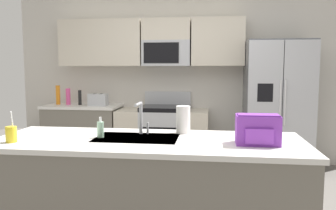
{
  "coord_description": "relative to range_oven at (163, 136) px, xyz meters",
  "views": [
    {
      "loc": [
        0.49,
        -3.25,
        1.47
      ],
      "look_at": [
        -0.01,
        0.6,
        1.05
      ],
      "focal_mm": 36.68,
      "sensor_mm": 36.0,
      "label": 1
    }
  ],
  "objects": [
    {
      "name": "range_oven",
      "position": [
        0.0,
        0.0,
        0.0
      ],
      "size": [
        1.36,
        0.61,
        1.1
      ],
      "color": "#B7BABF",
      "rests_on": "ground"
    },
    {
      "name": "sink_faucet",
      "position": [
        0.12,
        -2.19,
        0.62
      ],
      "size": [
        0.08,
        0.21,
        0.28
      ],
      "color": "#B7BABF",
      "rests_on": "island_counter"
    },
    {
      "name": "drink_cup_yellow",
      "position": [
        -0.81,
        -2.62,
        0.52
      ],
      "size": [
        0.08,
        0.08,
        0.24
      ],
      "color": "yellow",
      "rests_on": "island_counter"
    },
    {
      "name": "paper_towel_roll",
      "position": [
        0.48,
        -2.08,
        0.58
      ],
      "size": [
        0.12,
        0.12,
        0.24
      ],
      "primitive_type": "cylinder",
      "color": "white",
      "rests_on": "island_counter"
    },
    {
      "name": "backpack",
      "position": [
        1.07,
        -2.46,
        0.57
      ],
      "size": [
        0.32,
        0.22,
        0.23
      ],
      "color": "purple",
      "rests_on": "island_counter"
    },
    {
      "name": "kitchen_wall_unit",
      "position": [
        0.09,
        0.28,
        1.03
      ],
      "size": [
        5.2,
        0.43,
        2.6
      ],
      "color": "beige",
      "rests_on": "ground"
    },
    {
      "name": "back_counter",
      "position": [
        -1.26,
        -0.0,
        0.01
      ],
      "size": [
        1.14,
        0.63,
        0.9
      ],
      "color": "slate",
      "rests_on": "ground"
    },
    {
      "name": "toaster",
      "position": [
        -0.99,
        -0.05,
        0.55
      ],
      "size": [
        0.28,
        0.16,
        0.18
      ],
      "color": "#B7BABF",
      "rests_on": "back_counter"
    },
    {
      "name": "island_counter",
      "position": [
        0.22,
        -2.38,
        0.01
      ],
      "size": [
        2.5,
        0.92,
        0.9
      ],
      "color": "slate",
      "rests_on": "ground"
    },
    {
      "name": "pepper_mill",
      "position": [
        -1.3,
        -0.0,
        0.57
      ],
      "size": [
        0.05,
        0.05,
        0.23
      ],
      "primitive_type": "cylinder",
      "color": "black",
      "rests_on": "back_counter"
    },
    {
      "name": "bottle_orange",
      "position": [
        -1.66,
        0.02,
        0.61
      ],
      "size": [
        0.06,
        0.06,
        0.3
      ],
      "primitive_type": "cylinder",
      "color": "orange",
      "rests_on": "back_counter"
    },
    {
      "name": "bottle_pink",
      "position": [
        -1.49,
        0.02,
        0.58
      ],
      "size": [
        0.07,
        0.07,
        0.25
      ],
      "primitive_type": "cylinder",
      "color": "#EA4C93",
      "rests_on": "back_counter"
    },
    {
      "name": "refrigerator",
      "position": [
        1.64,
        -0.07,
        0.48
      ],
      "size": [
        0.9,
        0.76,
        1.85
      ],
      "color": "#4C4F54",
      "rests_on": "ground"
    },
    {
      "name": "soap_dispenser",
      "position": [
        -0.18,
        -2.36,
        0.53
      ],
      "size": [
        0.06,
        0.06,
        0.17
      ],
      "color": "#A5D8B2",
      "rests_on": "island_counter"
    }
  ]
}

